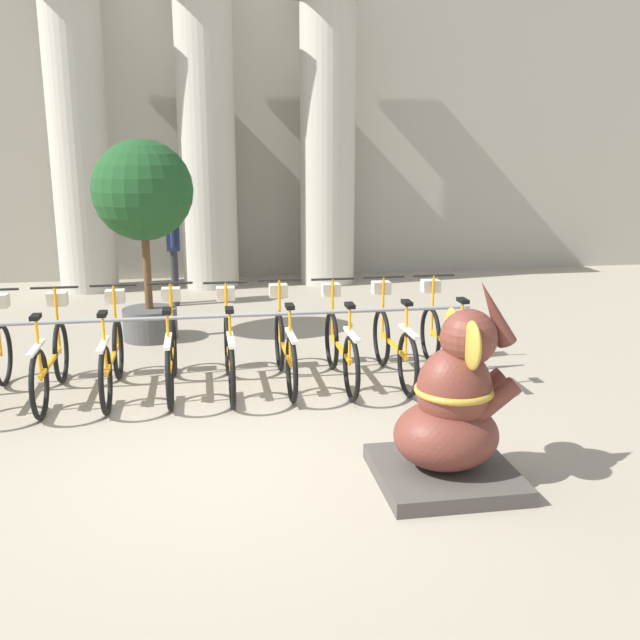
# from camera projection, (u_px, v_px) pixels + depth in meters

# --- Properties ---
(ground_plane) EXTENTS (60.00, 60.00, 0.00)m
(ground_plane) POSITION_uv_depth(u_px,v_px,m) (230.00, 462.00, 5.74)
(ground_plane) COLOR #9E937F
(building_facade) EXTENTS (20.00, 0.20, 6.00)m
(building_facade) POSITION_uv_depth(u_px,v_px,m) (205.00, 118.00, 13.27)
(building_facade) COLOR #A39E8E
(building_facade) RESTS_ON ground_plane
(column_left) EXTENTS (1.23, 1.23, 5.16)m
(column_left) POSITION_uv_depth(u_px,v_px,m) (79.00, 138.00, 12.06)
(column_left) COLOR #BCB7A8
(column_left) RESTS_ON ground_plane
(column_middle) EXTENTS (1.23, 1.23, 5.16)m
(column_middle) POSITION_uv_depth(u_px,v_px,m) (207.00, 138.00, 12.40)
(column_middle) COLOR #BCB7A8
(column_middle) RESTS_ON ground_plane
(column_right) EXTENTS (1.23, 1.23, 5.16)m
(column_right) POSITION_uv_depth(u_px,v_px,m) (328.00, 138.00, 12.75)
(column_right) COLOR #BCB7A8
(column_right) RESTS_ON ground_plane
(bike_rack) EXTENTS (5.32, 0.05, 0.77)m
(bike_rack) POSITION_uv_depth(u_px,v_px,m) (228.00, 326.00, 7.47)
(bike_rack) COLOR gray
(bike_rack) RESTS_ON ground_plane
(bicycle_1) EXTENTS (0.48, 1.75, 1.06)m
(bicycle_1) POSITION_uv_depth(u_px,v_px,m) (51.00, 359.00, 7.12)
(bicycle_1) COLOR black
(bicycle_1) RESTS_ON ground_plane
(bicycle_2) EXTENTS (0.48, 1.75, 1.06)m
(bicycle_2) POSITION_uv_depth(u_px,v_px,m) (112.00, 355.00, 7.24)
(bicycle_2) COLOR black
(bicycle_2) RESTS_ON ground_plane
(bicycle_3) EXTENTS (0.48, 1.75, 1.06)m
(bicycle_3) POSITION_uv_depth(u_px,v_px,m) (171.00, 352.00, 7.35)
(bicycle_3) COLOR black
(bicycle_3) RESTS_ON ground_plane
(bicycle_4) EXTENTS (0.48, 1.75, 1.06)m
(bicycle_4) POSITION_uv_depth(u_px,v_px,m) (229.00, 351.00, 7.40)
(bicycle_4) COLOR black
(bicycle_4) RESTS_ON ground_plane
(bicycle_5) EXTENTS (0.48, 1.75, 1.06)m
(bicycle_5) POSITION_uv_depth(u_px,v_px,m) (285.00, 347.00, 7.55)
(bicycle_5) COLOR black
(bicycle_5) RESTS_ON ground_plane
(bicycle_6) EXTENTS (0.48, 1.75, 1.06)m
(bicycle_6) POSITION_uv_depth(u_px,v_px,m) (340.00, 346.00, 7.60)
(bicycle_6) COLOR black
(bicycle_6) RESTS_ON ground_plane
(bicycle_7) EXTENTS (0.48, 1.75, 1.06)m
(bicycle_7) POSITION_uv_depth(u_px,v_px,m) (393.00, 342.00, 7.72)
(bicycle_7) COLOR black
(bicycle_7) RESTS_ON ground_plane
(bicycle_8) EXTENTS (0.48, 1.75, 1.06)m
(bicycle_8) POSITION_uv_depth(u_px,v_px,m) (445.00, 340.00, 7.82)
(bicycle_8) COLOR black
(bicycle_8) RESTS_ON ground_plane
(elephant_statue) EXTENTS (1.03, 1.03, 1.57)m
(elephant_statue) POSITION_uv_depth(u_px,v_px,m) (452.00, 414.00, 5.30)
(elephant_statue) COLOR #4C4742
(elephant_statue) RESTS_ON ground_plane
(person_pedestrian) EXTENTS (0.24, 0.47, 1.80)m
(person_pedestrian) POSITION_uv_depth(u_px,v_px,m) (173.00, 237.00, 11.20)
(person_pedestrian) COLOR #28282D
(person_pedestrian) RESTS_ON ground_plane
(potted_tree) EXTENTS (1.27, 1.27, 2.57)m
(potted_tree) POSITION_uv_depth(u_px,v_px,m) (143.00, 203.00, 8.99)
(potted_tree) COLOR #4C4C4C
(potted_tree) RESTS_ON ground_plane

